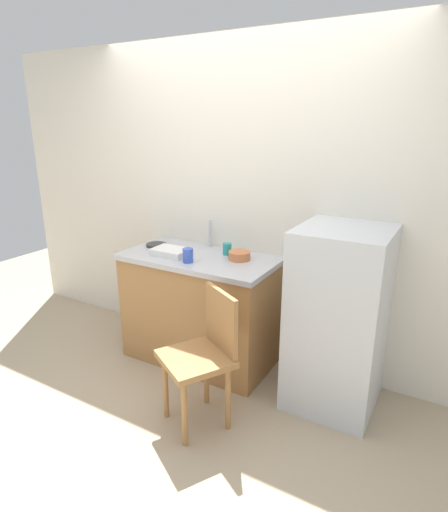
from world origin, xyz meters
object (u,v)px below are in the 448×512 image
Objects in this scene: cup_blue at (188,255)px; cup_teal at (227,249)px; dish_tray at (171,252)px; refrigerator at (338,319)px; chair at (204,352)px; terracotta_bowl at (239,256)px; hotplate at (156,245)px.

cup_blue is 0.34m from cup_teal.
cup_blue is (0.22, -0.08, 0.03)m from dish_tray.
cup_blue is at bearing -171.10° from refrigerator.
chair is at bearing -136.31° from refrigerator.
chair is 0.83m from terracotta_bowl.
dish_tray is at bearing -162.77° from terracotta_bowl.
terracotta_bowl is 1.77× the size of cup_teal.
terracotta_bowl is at bearing -24.23° from cup_teal.
terracotta_bowl is (-0.13, 0.70, 0.42)m from chair.
terracotta_bowl is 0.39m from cup_blue.
dish_tray is at bearing 170.57° from chair.
refrigerator is 1.40× the size of chair.
cup_teal is (0.16, 0.31, -0.01)m from cup_blue.
terracotta_bowl is at bearing 17.23° from dish_tray.
chair is 0.94m from dish_tray.
terracotta_bowl is 0.77m from hotplate.
dish_tray is (-0.65, 0.54, 0.42)m from chair.
dish_tray is at bearing -149.18° from cup_teal.
cup_blue is at bearing -24.70° from hotplate.
cup_teal reaches higher than dish_tray.
refrigerator reaches higher than terracotta_bowl.
dish_tray is 2.65× the size of cup_blue.
cup_teal is at bearing 30.82° from dish_tray.
refrigerator is at bearing -1.69° from hotplate.
cup_teal is (0.63, 0.09, 0.04)m from hotplate.
hotplate is 1.61× the size of cup_blue.
cup_teal is (0.38, 0.22, 0.02)m from dish_tray.
cup_blue is (-0.43, 0.46, 0.44)m from chair.
hotplate is at bearing -171.84° from cup_teal.
dish_tray is at bearing -28.18° from hotplate.
dish_tray is 0.24m from cup_blue.
hotplate is 0.64m from cup_teal.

